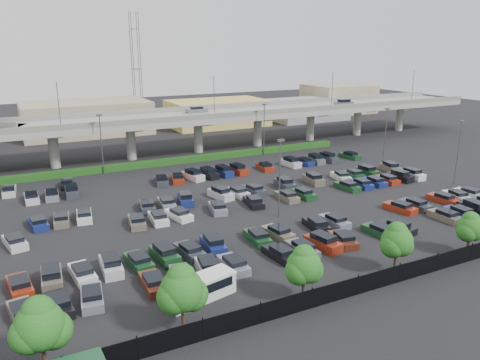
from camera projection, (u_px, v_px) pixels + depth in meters
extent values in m
plane|color=black|center=(250.00, 199.00, 67.75)|extent=(280.00, 280.00, 0.00)
cube|color=gray|center=(174.00, 119.00, 93.11)|extent=(150.00, 13.00, 1.10)
cube|color=#60605B|center=(185.00, 118.00, 87.46)|extent=(150.00, 0.50, 1.00)
cube|color=#60605B|center=(164.00, 110.00, 98.16)|extent=(150.00, 0.50, 1.00)
cylinder|color=gray|center=(54.00, 150.00, 84.19)|extent=(1.80, 1.80, 6.70)
cube|color=#60605B|center=(52.00, 132.00, 83.31)|extent=(2.60, 9.75, 0.50)
cylinder|color=gray|center=(131.00, 143.00, 90.28)|extent=(1.80, 1.80, 6.70)
cube|color=#60605B|center=(130.00, 126.00, 89.40)|extent=(2.60, 9.75, 0.50)
cylinder|color=gray|center=(198.00, 136.00, 96.37)|extent=(1.80, 1.80, 6.70)
cube|color=#60605B|center=(198.00, 121.00, 95.49)|extent=(2.60, 9.75, 0.50)
cylinder|color=gray|center=(258.00, 131.00, 102.46)|extent=(1.80, 1.80, 6.70)
cube|color=#60605B|center=(258.00, 116.00, 101.58)|extent=(2.60, 9.75, 0.50)
cylinder|color=gray|center=(310.00, 126.00, 108.55)|extent=(1.80, 1.80, 6.70)
cube|color=#60605B|center=(311.00, 112.00, 107.67)|extent=(2.60, 9.75, 0.50)
cylinder|color=gray|center=(357.00, 122.00, 114.64)|extent=(1.80, 1.80, 6.70)
cube|color=#60605B|center=(358.00, 109.00, 113.76)|extent=(2.60, 9.75, 0.50)
cylinder|color=gray|center=(400.00, 118.00, 120.73)|extent=(1.80, 1.80, 6.70)
cube|color=#60605B|center=(401.00, 105.00, 119.85)|extent=(2.60, 9.75, 0.50)
cube|color=#54575C|center=(197.00, 111.00, 98.01)|extent=(4.40, 1.82, 0.82)
cube|color=black|center=(197.00, 108.00, 97.84)|extent=(2.30, 1.60, 0.50)
cube|color=#54575C|center=(344.00, 104.00, 107.64)|extent=(4.40, 1.82, 1.05)
cube|color=black|center=(344.00, 101.00, 107.41)|extent=(2.60, 1.60, 0.65)
cylinder|color=#49494E|center=(59.00, 106.00, 77.04)|extent=(0.14, 0.14, 8.00)
cylinder|color=#49494E|center=(214.00, 98.00, 89.22)|extent=(0.14, 0.14, 8.00)
cylinder|color=#49494E|center=(332.00, 91.00, 101.40)|extent=(0.14, 0.14, 8.00)
cylinder|color=#49494E|center=(413.00, 87.00, 111.84)|extent=(0.14, 0.14, 8.00)
cube|color=#164012|center=(188.00, 159.00, 88.99)|extent=(66.00, 1.60, 1.10)
cube|color=black|center=(391.00, 276.00, 43.54)|extent=(70.00, 0.06, 1.80)
cylinder|color=black|center=(137.00, 348.00, 33.07)|extent=(0.10, 0.10, 2.00)
cylinder|color=black|center=(203.00, 329.00, 35.25)|extent=(0.10, 0.10, 2.00)
cylinder|color=black|center=(260.00, 313.00, 37.42)|extent=(0.10, 0.10, 2.00)
cylinder|color=black|center=(312.00, 298.00, 39.60)|extent=(0.10, 0.10, 2.00)
cylinder|color=black|center=(358.00, 285.00, 41.77)|extent=(0.10, 0.10, 2.00)
cylinder|color=black|center=(399.00, 273.00, 43.95)|extent=(0.10, 0.10, 2.00)
cylinder|color=black|center=(437.00, 262.00, 46.12)|extent=(0.10, 0.10, 2.00)
cylinder|color=black|center=(471.00, 252.00, 48.30)|extent=(0.10, 0.10, 2.00)
cylinder|color=#332316|center=(44.00, 360.00, 31.66)|extent=(0.26, 0.26, 2.17)
sphere|color=#154913|center=(40.00, 326.00, 30.91)|extent=(3.37, 3.37, 3.37)
sphere|color=#154913|center=(53.00, 330.00, 31.51)|extent=(2.65, 2.65, 2.65)
sphere|color=#154913|center=(30.00, 334.00, 30.66)|extent=(2.65, 2.65, 2.65)
sphere|color=#154913|center=(38.00, 312.00, 30.76)|extent=(2.29, 2.29, 2.29)
cylinder|color=#332316|center=(183.00, 321.00, 36.11)|extent=(0.26, 0.26, 2.18)
sphere|color=#154913|center=(182.00, 290.00, 35.37)|extent=(3.39, 3.39, 3.39)
sphere|color=#154913|center=(191.00, 294.00, 35.97)|extent=(2.67, 2.67, 2.67)
sphere|color=#154913|center=(174.00, 297.00, 35.11)|extent=(2.67, 2.67, 2.67)
sphere|color=#154913|center=(181.00, 278.00, 35.22)|extent=(2.30, 2.30, 2.30)
cylinder|color=#332316|center=(303.00, 291.00, 40.74)|extent=(0.26, 0.26, 1.96)
sphere|color=#154913|center=(304.00, 266.00, 40.07)|extent=(3.04, 3.04, 3.04)
sphere|color=#154913|center=(310.00, 270.00, 40.61)|extent=(2.39, 2.39, 2.39)
sphere|color=#154913|center=(299.00, 271.00, 39.83)|extent=(2.39, 2.39, 2.39)
sphere|color=#154913|center=(304.00, 256.00, 39.95)|extent=(2.06, 2.06, 2.06)
cylinder|color=#332316|center=(395.00, 264.00, 45.77)|extent=(0.26, 0.26, 1.97)
sphere|color=#154913|center=(397.00, 241.00, 45.09)|extent=(3.07, 3.07, 3.07)
sphere|color=#154913|center=(401.00, 245.00, 45.64)|extent=(2.41, 2.41, 2.41)
sphere|color=#154913|center=(393.00, 246.00, 44.85)|extent=(2.41, 2.41, 2.41)
sphere|color=#154913|center=(397.00, 232.00, 44.97)|extent=(2.08, 2.08, 2.08)
cylinder|color=#332316|center=(468.00, 247.00, 49.77)|extent=(0.26, 0.26, 1.80)
sphere|color=#154913|center=(470.00, 228.00, 49.16)|extent=(2.79, 2.79, 2.79)
sphere|color=#154913|center=(473.00, 231.00, 49.67)|extent=(2.19, 2.19, 2.19)
sphere|color=#154913|center=(467.00, 232.00, 48.94)|extent=(2.19, 2.19, 2.19)
sphere|color=#154913|center=(471.00, 220.00, 49.06)|extent=(1.89, 1.89, 1.89)
cube|color=silver|center=(201.00, 290.00, 41.08)|extent=(6.66, 3.46, 1.85)
cube|color=black|center=(200.00, 285.00, 40.96)|extent=(5.81, 3.32, 0.84)
cube|color=silver|center=(200.00, 279.00, 40.79)|extent=(6.77, 3.56, 0.22)
cube|color=#655D4F|center=(23.00, 314.00, 38.32)|extent=(2.45, 4.62, 0.82)
cube|color=black|center=(22.00, 308.00, 37.98)|extent=(1.92, 2.51, 0.50)
cube|color=black|center=(59.00, 306.00, 39.52)|extent=(2.20, 4.54, 0.82)
cube|color=black|center=(58.00, 300.00, 39.17)|extent=(1.80, 2.43, 0.50)
cube|color=slate|center=(92.00, 298.00, 40.72)|extent=(2.37, 4.60, 0.82)
cube|color=black|center=(92.00, 292.00, 40.37)|extent=(1.88, 2.49, 0.50)
cube|color=#562417|center=(153.00, 284.00, 43.11)|extent=(1.92, 4.44, 0.82)
cube|color=black|center=(154.00, 279.00, 42.76)|extent=(1.65, 2.34, 0.50)
cube|color=#54575C|center=(181.00, 277.00, 44.30)|extent=(2.55, 4.65, 0.82)
cube|color=black|center=(182.00, 272.00, 43.96)|extent=(1.98, 2.54, 0.50)
cube|color=silver|center=(208.00, 270.00, 45.47)|extent=(2.55, 4.65, 1.05)
cube|color=black|center=(208.00, 262.00, 45.24)|extent=(2.03, 2.84, 0.65)
cube|color=slate|center=(233.00, 265.00, 46.70)|extent=(1.84, 4.41, 0.82)
cube|color=black|center=(234.00, 260.00, 46.35)|extent=(1.61, 2.31, 0.50)
cube|color=black|center=(280.00, 255.00, 49.09)|extent=(2.22, 4.55, 0.82)
cube|color=black|center=(281.00, 250.00, 48.74)|extent=(1.81, 2.44, 0.50)
cube|color=#54575C|center=(302.00, 250.00, 50.29)|extent=(1.84, 4.41, 0.82)
cube|color=black|center=(303.00, 245.00, 49.94)|extent=(1.61, 2.31, 0.50)
cube|color=maroon|center=(323.00, 244.00, 51.45)|extent=(2.53, 4.64, 1.05)
cube|color=black|center=(323.00, 237.00, 51.22)|extent=(2.01, 2.83, 0.65)
cube|color=#562417|center=(343.00, 240.00, 52.68)|extent=(2.70, 4.68, 0.82)
cube|color=black|center=(344.00, 236.00, 52.33)|extent=(2.05, 2.58, 0.50)
cube|color=#174220|center=(380.00, 232.00, 55.07)|extent=(2.25, 4.56, 0.82)
cube|color=black|center=(381.00, 227.00, 54.72)|extent=(1.82, 2.45, 0.50)
cube|color=black|center=(397.00, 228.00, 56.27)|extent=(2.55, 4.65, 0.82)
cube|color=black|center=(399.00, 223.00, 55.92)|extent=(1.97, 2.54, 0.50)
cube|color=#655D4F|center=(445.00, 217.00, 59.85)|extent=(1.86, 4.42, 0.82)
cube|color=black|center=(447.00, 212.00, 59.51)|extent=(1.62, 2.31, 0.50)
cube|color=navy|center=(460.00, 213.00, 61.05)|extent=(2.01, 4.48, 0.82)
cube|color=black|center=(462.00, 209.00, 60.70)|extent=(1.70, 2.37, 0.50)
cube|color=black|center=(474.00, 209.00, 62.21)|extent=(2.23, 4.55, 1.05)
cube|color=black|center=(475.00, 203.00, 61.98)|extent=(1.84, 2.74, 0.65)
cube|color=maroon|center=(20.00, 287.00, 42.60)|extent=(2.28, 4.57, 0.82)
cube|color=black|center=(19.00, 281.00, 42.26)|extent=(1.84, 2.46, 0.50)
cube|color=#655D4F|center=(52.00, 279.00, 43.77)|extent=(2.12, 4.52, 1.05)
cube|color=black|center=(51.00, 271.00, 43.54)|extent=(1.78, 2.70, 0.65)
cube|color=white|center=(83.00, 274.00, 44.99)|extent=(2.24, 4.56, 0.82)
cube|color=black|center=(82.00, 269.00, 44.65)|extent=(1.82, 2.44, 0.50)
cube|color=silver|center=(111.00, 267.00, 46.16)|extent=(2.07, 4.50, 1.05)
cube|color=black|center=(111.00, 259.00, 45.93)|extent=(1.75, 2.69, 0.65)
cube|color=#174220|center=(139.00, 262.00, 47.39)|extent=(2.26, 4.56, 0.82)
cube|color=black|center=(139.00, 257.00, 47.04)|extent=(1.83, 2.45, 0.50)
cube|color=#174220|center=(165.00, 256.00, 48.55)|extent=(2.25, 4.56, 1.05)
cube|color=black|center=(164.00, 248.00, 48.32)|extent=(1.85, 2.75, 0.65)
cube|color=#31353F|center=(190.00, 252.00, 49.78)|extent=(2.35, 4.59, 0.82)
cube|color=black|center=(190.00, 247.00, 49.43)|extent=(1.87, 2.48, 0.50)
cube|color=navy|center=(213.00, 246.00, 50.94)|extent=(2.24, 4.56, 1.05)
cube|color=black|center=(213.00, 239.00, 50.71)|extent=(1.85, 2.74, 0.65)
cube|color=#174220|center=(257.00, 238.00, 53.37)|extent=(2.17, 4.53, 0.82)
cube|color=black|center=(258.00, 233.00, 53.02)|extent=(1.78, 2.42, 0.50)
cube|color=#655D4F|center=(278.00, 233.00, 54.56)|extent=(2.35, 4.59, 0.82)
cube|color=black|center=(279.00, 229.00, 54.22)|extent=(1.88, 2.48, 0.50)
cube|color=black|center=(316.00, 225.00, 56.96)|extent=(2.36, 4.59, 0.82)
cube|color=black|center=(318.00, 221.00, 56.61)|extent=(1.88, 2.48, 0.50)
cube|color=slate|center=(335.00, 222.00, 58.15)|extent=(1.91, 4.44, 0.82)
cube|color=black|center=(336.00, 217.00, 57.80)|extent=(1.65, 2.33, 0.50)
cube|color=maroon|center=(400.00, 208.00, 62.94)|extent=(2.58, 4.65, 0.82)
cube|color=black|center=(402.00, 204.00, 62.59)|extent=(1.99, 2.55, 0.50)
cube|color=#31353F|center=(415.00, 205.00, 64.13)|extent=(2.15, 4.52, 0.82)
cube|color=black|center=(417.00, 201.00, 63.79)|extent=(1.77, 2.41, 0.50)
cube|color=maroon|center=(443.00, 199.00, 66.53)|extent=(2.29, 4.57, 0.82)
cube|color=black|center=(445.00, 195.00, 66.18)|extent=(1.84, 2.46, 0.50)
cube|color=silver|center=(456.00, 197.00, 67.72)|extent=(2.59, 4.66, 0.82)
cube|color=black|center=(458.00, 193.00, 67.38)|extent=(1.99, 2.55, 0.50)
cube|color=silver|center=(469.00, 194.00, 68.92)|extent=(2.30, 4.58, 0.82)
cube|color=black|center=(471.00, 190.00, 68.57)|extent=(1.85, 2.46, 0.50)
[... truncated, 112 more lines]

